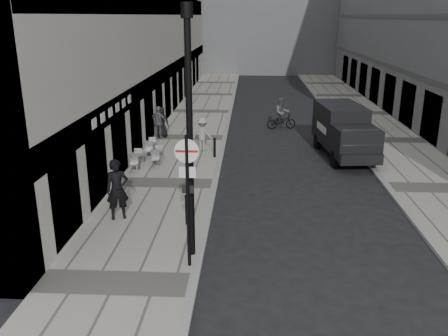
# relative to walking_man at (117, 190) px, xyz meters

# --- Properties ---
(sidewalk) EXTENTS (4.00, 60.00, 0.12)m
(sidewalk) POSITION_rel_walking_man_xyz_m (0.97, 11.28, -1.09)
(sidewalk) COLOR #A09C90
(sidewalk) RESTS_ON ground
(far_sidewalk) EXTENTS (4.00, 60.00, 0.12)m
(far_sidewalk) POSITION_rel_walking_man_xyz_m (11.97, 11.28, -1.09)
(far_sidewalk) COLOR #A09C90
(far_sidewalk) RESTS_ON ground
(walking_man) EXTENTS (0.88, 0.75, 2.05)m
(walking_man) POSITION_rel_walking_man_xyz_m (0.00, 0.00, 0.00)
(walking_man) COLOR black
(walking_man) RESTS_ON sidewalk
(sign_post) EXTENTS (0.63, 0.10, 3.68)m
(sign_post) POSITION_rel_walking_man_xyz_m (2.77, -3.03, 1.33)
(sign_post) COLOR black
(sign_post) RESTS_ON sidewalk
(lamppost) EXTENTS (0.31, 0.31, 6.86)m
(lamppost) POSITION_rel_walking_man_xyz_m (2.77, -2.37, 2.79)
(lamppost) COLOR black
(lamppost) RESTS_ON sidewalk
(bollard_near) EXTENTS (0.12, 0.12, 0.90)m
(bollard_near) POSITION_rel_walking_man_xyz_m (2.70, 7.41, -0.58)
(bollard_near) COLOR black
(bollard_near) RESTS_ON sidewalk
(bollard_far) EXTENTS (0.13, 0.13, 0.97)m
(bollard_far) POSITION_rel_walking_man_xyz_m (2.37, -0.36, -0.54)
(bollard_far) COLOR black
(bollard_far) RESTS_ON sidewalk
(panel_van) EXTENTS (2.48, 5.40, 2.46)m
(panel_van) POSITION_rel_walking_man_xyz_m (8.95, 8.33, 0.24)
(panel_van) COLOR black
(panel_van) RESTS_ON ground
(cyclist) EXTENTS (1.86, 0.94, 1.92)m
(cyclist) POSITION_rel_walking_man_xyz_m (6.32, 14.11, -0.40)
(cyclist) COLOR black
(cyclist) RESTS_ON ground
(pedestrian_a) EXTENTS (1.16, 0.79, 1.83)m
(pedestrian_a) POSITION_rel_walking_man_xyz_m (-0.63, 10.81, -0.11)
(pedestrian_a) COLOR slate
(pedestrian_a) RESTS_ON sidewalk
(pedestrian_b) EXTENTS (1.25, 0.95, 1.71)m
(pedestrian_b) POSITION_rel_walking_man_xyz_m (2.01, 8.54, -0.17)
(pedestrian_b) COLOR gray
(pedestrian_b) RESTS_ON sidewalk
(pedestrian_c) EXTENTS (0.99, 0.81, 1.74)m
(pedestrian_c) POSITION_rel_walking_man_xyz_m (-0.54, 11.11, -0.16)
(pedestrian_c) COLOR black
(pedestrian_c) RESTS_ON sidewalk
(cafe_table_near) EXTENTS (0.63, 1.42, 0.81)m
(cafe_table_near) POSITION_rel_walking_man_xyz_m (0.17, 6.09, -0.62)
(cafe_table_near) COLOR #B2B2B4
(cafe_table_near) RESTS_ON sidewalk
(cafe_table_mid) EXTENTS (0.66, 1.49, 0.85)m
(cafe_table_mid) POSITION_rel_walking_man_xyz_m (-0.63, 5.33, -0.60)
(cafe_table_mid) COLOR silver
(cafe_table_mid) RESTS_ON sidewalk
(cafe_table_far) EXTENTS (0.64, 1.45, 0.83)m
(cafe_table_far) POSITION_rel_walking_man_xyz_m (-0.42, 7.49, -0.61)
(cafe_table_far) COLOR silver
(cafe_table_far) RESTS_ON sidewalk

